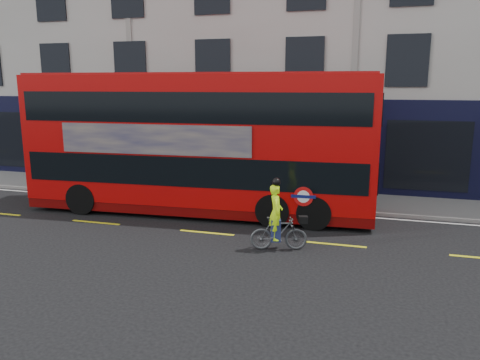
% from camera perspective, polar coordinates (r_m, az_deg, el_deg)
% --- Properties ---
extents(ground, '(120.00, 120.00, 0.00)m').
position_cam_1_polar(ground, '(12.72, 10.94, -9.92)').
color(ground, black).
rests_on(ground, ground).
extents(pavement, '(60.00, 3.00, 0.12)m').
position_cam_1_polar(pavement, '(18.89, 12.78, -2.61)').
color(pavement, slate).
rests_on(pavement, ground).
extents(kerb, '(60.00, 0.12, 0.13)m').
position_cam_1_polar(kerb, '(17.44, 12.48, -3.77)').
color(kerb, gray).
rests_on(kerb, ground).
extents(building_terrace, '(50.00, 10.07, 15.00)m').
position_cam_1_polar(building_terrace, '(24.92, 14.54, 17.95)').
color(building_terrace, '#B4B1AA').
rests_on(building_terrace, ground).
extents(road_edge_line, '(58.00, 0.10, 0.01)m').
position_cam_1_polar(road_edge_line, '(17.16, 12.40, -4.23)').
color(road_edge_line, silver).
rests_on(road_edge_line, ground).
extents(lane_dashes, '(58.00, 0.12, 0.01)m').
position_cam_1_polar(lane_dashes, '(14.12, 11.51, -7.71)').
color(lane_dashes, yellow).
rests_on(lane_dashes, ground).
extents(bus, '(12.51, 3.47, 4.99)m').
position_cam_1_polar(bus, '(16.84, -4.93, 4.58)').
color(bus, '#B60707').
rests_on(bus, ground).
extents(cyclist, '(1.67, 0.86, 2.08)m').
position_cam_1_polar(cyclist, '(13.27, 4.65, -5.62)').
color(cyclist, '#4F5254').
rests_on(cyclist, ground).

